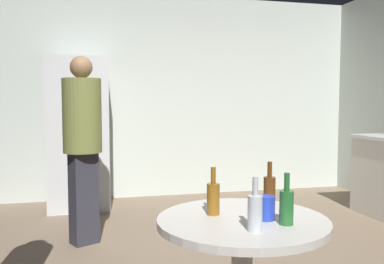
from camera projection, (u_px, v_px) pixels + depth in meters
The scene contains 9 objects.
wall_back at pixel (168, 97), 5.58m from camera, with size 5.32×0.06×2.70m, color beige.
refrigerator at pixel (79, 133), 4.93m from camera, with size 0.70×0.68×1.80m.
foreground_table at pixel (242, 240), 1.92m from camera, with size 0.80×0.80×0.73m.
beer_bottle_amber at pixel (213, 197), 1.97m from camera, with size 0.06×0.06×0.23m.
beer_bottle_brown at pixel (269, 190), 2.14m from camera, with size 0.06×0.06×0.23m.
beer_bottle_green at pixel (286, 206), 1.81m from camera, with size 0.06×0.06×0.23m.
beer_bottle_clear at pixel (255, 212), 1.71m from camera, with size 0.06×0.06×0.23m.
plastic_cup_blue at pixel (266, 208), 1.88m from camera, with size 0.08×0.08×0.11m, color blue.
person_in_olive_shirt at pixel (83, 135), 3.65m from camera, with size 0.46×0.46×1.68m.
Camera 1 is at (-0.98, -2.90, 1.27)m, focal length 38.49 mm.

